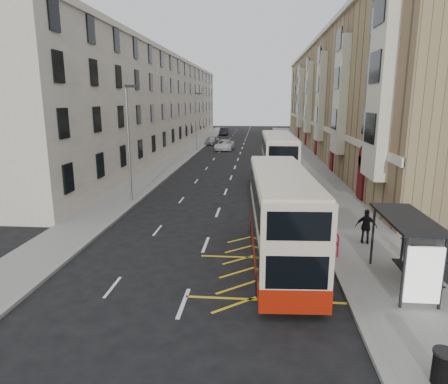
# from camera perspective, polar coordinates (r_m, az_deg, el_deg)

# --- Properties ---
(ground) EXTENTS (200.00, 200.00, 0.00)m
(ground) POSITION_cam_1_polar(r_m,az_deg,el_deg) (16.74, -4.51, -12.29)
(ground) COLOR black
(ground) RESTS_ON ground
(pavement_right) EXTENTS (4.00, 120.00, 0.15)m
(pavement_right) POSITION_cam_1_polar(r_m,az_deg,el_deg) (45.78, 11.80, 3.84)
(pavement_right) COLOR slate
(pavement_right) RESTS_ON ground
(pavement_left) EXTENTS (3.00, 120.00, 0.15)m
(pavement_left) POSITION_cam_1_polar(r_m,az_deg,el_deg) (46.58, -7.54, 4.15)
(pavement_left) COLOR slate
(pavement_left) RESTS_ON ground
(kerb_right) EXTENTS (0.25, 120.00, 0.15)m
(kerb_right) POSITION_cam_1_polar(r_m,az_deg,el_deg) (45.59, 9.30, 3.90)
(kerb_right) COLOR gray
(kerb_right) RESTS_ON ground
(kerb_left) EXTENTS (0.25, 120.00, 0.15)m
(kerb_left) POSITION_cam_1_polar(r_m,az_deg,el_deg) (46.28, -5.73, 4.14)
(kerb_left) COLOR gray
(kerb_left) RESTS_ON ground
(road_markings) EXTENTS (10.00, 110.00, 0.01)m
(road_markings) POSITION_cam_1_polar(r_m,az_deg,el_deg) (60.39, 2.58, 6.19)
(road_markings) COLOR silver
(road_markings) RESTS_ON ground
(terrace_right) EXTENTS (10.75, 79.00, 15.25)m
(terrace_right) POSITION_cam_1_polar(r_m,az_deg,el_deg) (61.53, 17.02, 12.79)
(terrace_right) COLOR #927E54
(terrace_right) RESTS_ON ground
(terrace_left) EXTENTS (9.18, 79.00, 13.25)m
(terrace_left) POSITION_cam_1_polar(r_m,az_deg,el_deg) (62.51, -10.02, 12.23)
(terrace_left) COLOR beige
(terrace_left) RESTS_ON ground
(bus_shelter) EXTENTS (1.65, 4.25, 2.70)m
(bus_shelter) POSITION_cam_1_polar(r_m,az_deg,el_deg) (16.39, 25.40, -6.07)
(bus_shelter) COLOR black
(bus_shelter) RESTS_ON pavement_right
(guard_railing) EXTENTS (0.06, 6.56, 1.01)m
(guard_railing) POSITION_cam_1_polar(r_m,az_deg,el_deg) (21.90, 14.44, -4.10)
(guard_railing) COLOR #AF041A
(guard_railing) RESTS_ON pavement_right
(street_lamp_near) EXTENTS (0.93, 0.18, 8.00)m
(street_lamp_near) POSITION_cam_1_polar(r_m,az_deg,el_deg) (28.48, -13.41, 7.60)
(street_lamp_near) COLOR slate
(street_lamp_near) RESTS_ON pavement_left
(street_lamp_far) EXTENTS (0.93, 0.18, 8.00)m
(street_lamp_far) POSITION_cam_1_polar(r_m,az_deg,el_deg) (57.67, -3.93, 10.47)
(street_lamp_far) COLOR slate
(street_lamp_far) RESTS_ON pavement_left
(double_decker_front) EXTENTS (2.93, 10.47, 4.13)m
(double_decker_front) POSITION_cam_1_polar(r_m,az_deg,el_deg) (17.84, 8.07, -3.53)
(double_decker_front) COLOR beige
(double_decker_front) RESTS_ON ground
(double_decker_rear) EXTENTS (2.72, 10.88, 4.32)m
(double_decker_rear) POSITION_cam_1_polar(r_m,az_deg,el_deg) (34.17, 7.72, 4.56)
(double_decker_rear) COLOR beige
(double_decker_rear) RESTS_ON ground
(litter_bin) EXTENTS (0.56, 0.56, 0.93)m
(litter_bin) POSITION_cam_1_polar(r_m,az_deg,el_deg) (12.18, 28.79, -21.04)
(litter_bin) COLOR black
(litter_bin) RESTS_ON pavement_right
(pedestrian_near) EXTENTS (0.74, 0.69, 1.69)m
(pedestrian_near) POSITION_cam_1_polar(r_m,az_deg,el_deg) (16.95, 25.05, -9.54)
(pedestrian_near) COLOR black
(pedestrian_near) RESTS_ON pavement_right
(pedestrian_mid) EXTENTS (1.11, 1.05, 1.81)m
(pedestrian_mid) POSITION_cam_1_polar(r_m,az_deg,el_deg) (17.26, 28.82, -9.32)
(pedestrian_mid) COLOR black
(pedestrian_mid) RESTS_ON pavement_right
(pedestrian_far) EXTENTS (1.09, 0.66, 1.74)m
(pedestrian_far) POSITION_cam_1_polar(r_m,az_deg,el_deg) (21.07, 19.66, -4.67)
(pedestrian_far) COLOR black
(pedestrian_far) RESTS_ON pavement_right
(white_van) EXTENTS (2.73, 5.41, 1.47)m
(white_van) POSITION_cam_1_polar(r_m,az_deg,el_deg) (58.80, 0.07, 6.73)
(white_van) COLOR silver
(white_van) RESTS_ON ground
(car_silver) EXTENTS (2.23, 4.31, 1.40)m
(car_silver) POSITION_cam_1_polar(r_m,az_deg,el_deg) (66.15, -1.74, 7.39)
(car_silver) COLOR #979A9F
(car_silver) RESTS_ON ground
(car_dark) EXTENTS (1.63, 4.63, 1.52)m
(car_dark) POSITION_cam_1_polar(r_m,az_deg,el_deg) (84.15, -0.01, 8.64)
(car_dark) COLOR black
(car_dark) RESTS_ON ground
(car_red) EXTENTS (2.30, 5.14, 1.46)m
(car_red) POSITION_cam_1_polar(r_m,az_deg,el_deg) (78.52, 7.02, 8.21)
(car_red) COLOR #A51227
(car_red) RESTS_ON ground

